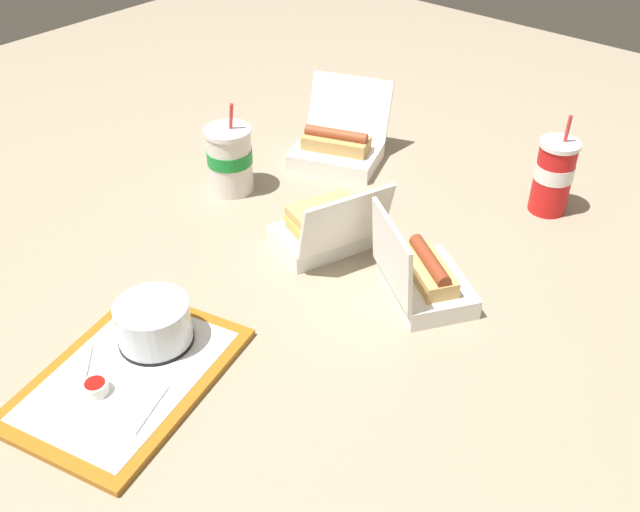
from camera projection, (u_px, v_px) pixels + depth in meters
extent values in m
plane|color=gray|center=(300.00, 273.00, 1.39)|extent=(3.20, 3.20, 0.00)
cube|color=#A56619|center=(128.00, 377.00, 1.16)|extent=(0.42, 0.34, 0.01)
cube|color=white|center=(128.00, 374.00, 1.15)|extent=(0.37, 0.29, 0.00)
cylinder|color=black|center=(157.00, 339.00, 1.22)|extent=(0.13, 0.13, 0.01)
cylinder|color=#512D19|center=(154.00, 326.00, 1.20)|extent=(0.10, 0.10, 0.05)
cylinder|color=silver|center=(153.00, 322.00, 1.19)|extent=(0.13, 0.13, 0.07)
cylinder|color=white|center=(96.00, 388.00, 1.11)|extent=(0.04, 0.04, 0.02)
cylinder|color=#9E140F|center=(95.00, 384.00, 1.11)|extent=(0.03, 0.03, 0.01)
cube|color=white|center=(124.00, 402.00, 1.10)|extent=(0.13, 0.13, 0.00)
cube|color=white|center=(84.00, 370.00, 1.16)|extent=(0.08, 0.09, 0.00)
cube|color=white|center=(427.00, 286.00, 1.33)|extent=(0.21, 0.23, 0.04)
cube|color=white|center=(392.00, 255.00, 1.26)|extent=(0.12, 0.16, 0.13)
cube|color=tan|center=(428.00, 271.00, 1.30)|extent=(0.13, 0.15, 0.03)
cylinder|color=brown|center=(430.00, 261.00, 1.29)|extent=(0.10, 0.13, 0.03)
cylinder|color=yellow|center=(430.00, 256.00, 1.28)|extent=(0.07, 0.10, 0.01)
cube|color=white|center=(324.00, 236.00, 1.46)|extent=(0.23, 0.19, 0.04)
cube|color=white|center=(346.00, 222.00, 1.35)|extent=(0.20, 0.10, 0.13)
cube|color=tan|center=(324.00, 223.00, 1.44)|extent=(0.15, 0.12, 0.02)
cube|color=#E5C651|center=(324.00, 217.00, 1.43)|extent=(0.16, 0.12, 0.01)
cube|color=tan|center=(324.00, 210.00, 1.42)|extent=(0.15, 0.12, 0.02)
cube|color=white|center=(336.00, 157.00, 1.73)|extent=(0.21, 0.24, 0.04)
cube|color=white|center=(350.00, 106.00, 1.75)|extent=(0.13, 0.21, 0.14)
cube|color=tan|center=(336.00, 143.00, 1.71)|extent=(0.12, 0.17, 0.03)
cylinder|color=#9E4728|center=(336.00, 134.00, 1.69)|extent=(0.08, 0.15, 0.03)
cylinder|color=yellow|center=(336.00, 131.00, 1.69)|extent=(0.05, 0.13, 0.01)
cylinder|color=white|center=(230.00, 162.00, 1.60)|extent=(0.10, 0.10, 0.14)
cylinder|color=#198C33|center=(230.00, 156.00, 1.59)|extent=(0.10, 0.10, 0.03)
cylinder|color=white|center=(227.00, 131.00, 1.56)|extent=(0.11, 0.11, 0.01)
cylinder|color=red|center=(231.00, 116.00, 1.54)|extent=(0.01, 0.02, 0.06)
cylinder|color=red|center=(553.00, 179.00, 1.53)|extent=(0.08, 0.08, 0.16)
cylinder|color=white|center=(554.00, 171.00, 1.52)|extent=(0.08, 0.08, 0.03)
cylinder|color=white|center=(560.00, 144.00, 1.48)|extent=(0.09, 0.09, 0.01)
cylinder|color=red|center=(568.00, 129.00, 1.46)|extent=(0.01, 0.01, 0.06)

